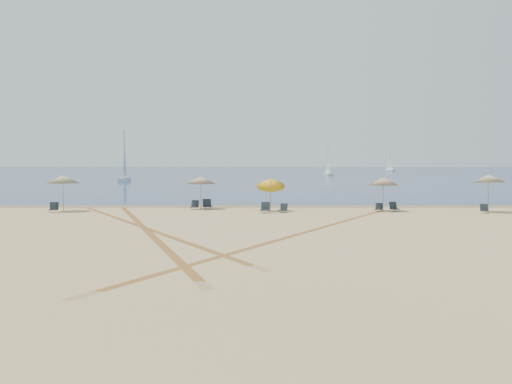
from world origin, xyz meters
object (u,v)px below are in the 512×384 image
umbrella_1 (63,179)px  chair_5 (283,209)px  umbrella_2 (201,180)px  chair_1 (54,208)px  chair_4 (265,208)px  sailboat_0 (125,166)px  chair_8 (484,209)px  umbrella_5 (489,178)px  sailboat_2 (328,166)px  sailboat_1 (390,165)px  chair_7 (394,207)px  chair_2 (195,205)px  chair_6 (379,208)px  chair_3 (207,205)px  umbrella_4 (383,181)px  umbrella_3 (271,182)px

umbrella_1 → chair_5: bearing=-3.9°
umbrella_2 → chair_1: umbrella_2 is taller
umbrella_1 → chair_4: bearing=-4.9°
umbrella_2 → chair_4: bearing=-35.1°
umbrella_2 → sailboat_0: size_ratio=0.27×
chair_5 → sailboat_0: sailboat_0 is taller
chair_8 → umbrella_5: bearing=63.7°
sailboat_2 → umbrella_1: bearing=-118.0°
chair_1 → chair_5: bearing=-9.7°
sailboat_1 → umbrella_2: bearing=-127.2°
chair_4 → chair_7: bearing=16.5°
chair_2 → sailboat_0: bearing=118.2°
umbrella_1 → umbrella_5: (28.95, -0.72, 0.07)m
sailboat_0 → sailboat_2: sailboat_0 is taller
chair_7 → chair_8: size_ratio=1.16×
umbrella_2 → chair_8: (19.14, -3.44, -1.83)m
chair_6 → sailboat_1: size_ratio=0.08×
chair_3 → chair_7: size_ratio=1.08×
sailboat_2 → chair_4: bearing=-111.0°
umbrella_4 → chair_4: bearing=-170.6°
umbrella_2 → chair_4: 5.89m
chair_1 → sailboat_2: size_ratio=0.09×
chair_5 → chair_6: chair_5 is taller
umbrella_2 → chair_5: (5.82, -3.06, -1.82)m
chair_2 → chair_5: size_ratio=0.99×
umbrella_1 → sailboat_0: 62.58m
sailboat_2 → umbrella_3: bearing=-110.9°
umbrella_1 → umbrella_4: umbrella_1 is taller
umbrella_1 → sailboat_0: bearing=99.4°
chair_7 → sailboat_2: 109.73m
umbrella_2 → sailboat_0: 62.80m
chair_4 → chair_8: bearing=9.1°
chair_4 → sailboat_1: (50.86, 174.42, 2.24)m
umbrella_4 → chair_1: 22.49m
chair_3 → chair_8: chair_3 is taller
umbrella_2 → chair_6: bearing=-10.7°
umbrella_3 → chair_1: (-14.62, -0.83, -1.69)m
umbrella_4 → chair_5: (-6.95, -1.18, -1.80)m
umbrella_1 → chair_8: (28.40, -1.40, -1.95)m
sailboat_2 → chair_6: bearing=-107.1°
chair_3 → sailboat_2: (22.86, 107.36, 2.07)m
umbrella_4 → chair_3: size_ratio=2.86×
chair_1 → sailboat_2: sailboat_2 is taller
sailboat_0 → umbrella_5: bearing=-63.6°
chair_4 → sailboat_1: size_ratio=0.09×
umbrella_4 → sailboat_2: bearing=84.4°
chair_2 → sailboat_0: size_ratio=0.08×
umbrella_5 → chair_7: bearing=175.1°
umbrella_5 → chair_2: bearing=173.7°
chair_8 → sailboat_2: size_ratio=0.09×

